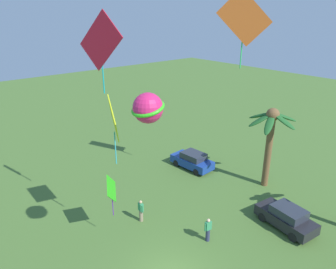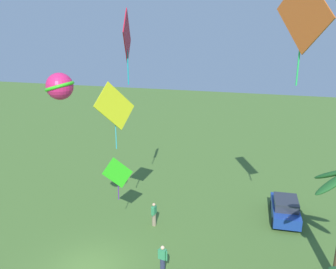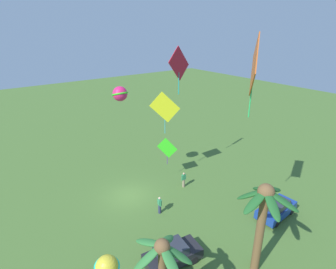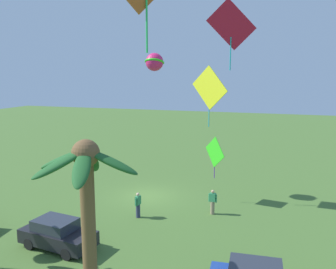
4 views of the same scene
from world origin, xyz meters
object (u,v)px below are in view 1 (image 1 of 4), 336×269
(kite_diamond_0, at_px, (114,120))
(kite_diamond_2, at_px, (244,19))
(spectator_1, at_px, (208,230))
(spectator_0, at_px, (141,211))
(palm_tree_1, at_px, (271,130))
(parked_car_1, at_px, (286,217))
(parked_car_2, at_px, (192,160))
(kite_diamond_4, at_px, (112,189))
(kite_ball_1, at_px, (148,108))
(kite_diamond_3, at_px, (101,42))

(kite_diamond_0, height_order, kite_diamond_2, kite_diamond_2)
(spectator_1, distance_m, kite_diamond_0, 8.84)
(spectator_1, distance_m, kite_diamond_2, 13.64)
(spectator_0, height_order, kite_diamond_0, kite_diamond_0)
(palm_tree_1, height_order, parked_car_1, palm_tree_1)
(parked_car_2, relative_size, spectator_1, 2.52)
(kite_diamond_2, distance_m, kite_diamond_4, 13.71)
(kite_diamond_0, bearing_deg, parked_car_1, 56.61)
(kite_diamond_0, height_order, kite_ball_1, kite_ball_1)
(spectator_0, bearing_deg, kite_diamond_4, -81.23)
(parked_car_2, xyz_separation_m, kite_ball_1, (8.29, -10.95, 8.87))
(parked_car_2, xyz_separation_m, kite_diamond_0, (4.14, -10.18, 7.10))
(kite_diamond_3, relative_size, kite_diamond_4, 1.52)
(kite_diamond_0, xyz_separation_m, kite_diamond_4, (-0.42, -0.20, -4.35))
(parked_car_2, bearing_deg, kite_diamond_0, -67.85)
(spectator_0, relative_size, kite_diamond_3, 0.36)
(spectator_0, xyz_separation_m, kite_ball_1, (4.91, -2.85, 8.81))
(kite_diamond_2, bearing_deg, palm_tree_1, 65.18)
(spectator_1, height_order, kite_diamond_0, kite_diamond_0)
(kite_diamond_0, xyz_separation_m, kite_ball_1, (4.15, -0.77, 1.77))
(parked_car_2, xyz_separation_m, kite_diamond_3, (2.78, -9.85, 11.02))
(spectator_0, relative_size, kite_diamond_4, 0.55)
(kite_diamond_4, bearing_deg, kite_diamond_0, 25.58)
(kite_diamond_4, bearing_deg, parked_car_2, 109.75)
(spectator_0, xyz_separation_m, spectator_1, (4.28, 1.97, 0.00))
(parked_car_2, relative_size, kite_diamond_3, 0.91)
(palm_tree_1, relative_size, spectator_1, 4.10)
(parked_car_1, xyz_separation_m, kite_diamond_0, (-5.89, -8.93, 7.10))
(spectator_0, relative_size, spectator_1, 1.00)
(spectator_0, distance_m, kite_diamond_2, 14.34)
(palm_tree_1, relative_size, kite_diamond_4, 2.26)
(kite_diamond_0, xyz_separation_m, kite_diamond_2, (0.54, 9.82, 4.96))
(parked_car_1, distance_m, spectator_1, 5.44)
(kite_ball_1, bearing_deg, kite_diamond_3, 168.77)
(parked_car_1, height_order, kite_diamond_0, kite_diamond_0)
(kite_diamond_0, xyz_separation_m, kite_diamond_3, (-1.37, 0.32, 3.91))
(parked_car_1, bearing_deg, spectator_1, -115.93)
(spectator_1, bearing_deg, palm_tree_1, 101.20)
(palm_tree_1, relative_size, kite_diamond_0, 1.60)
(spectator_1, height_order, kite_ball_1, kite_ball_1)
(parked_car_2, xyz_separation_m, kite_diamond_2, (4.68, -0.36, 12.06))
(palm_tree_1, relative_size, spectator_0, 4.10)
(spectator_0, height_order, kite_ball_1, kite_ball_1)
(spectator_0, height_order, kite_diamond_3, kite_diamond_3)
(parked_car_2, distance_m, kite_diamond_4, 11.36)
(kite_diamond_0, distance_m, kite_ball_1, 4.58)
(parked_car_2, bearing_deg, kite_diamond_4, -70.25)
(kite_diamond_0, bearing_deg, kite_diamond_2, 86.83)
(kite_ball_1, relative_size, kite_diamond_4, 0.50)
(kite_diamond_2, relative_size, kite_diamond_4, 1.77)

